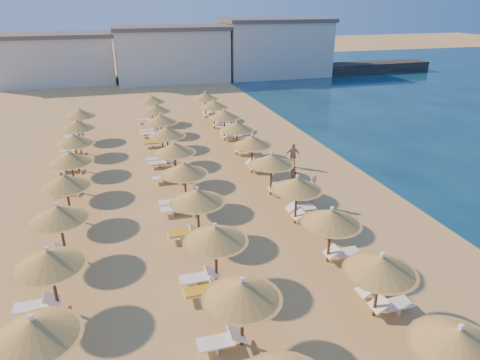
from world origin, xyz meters
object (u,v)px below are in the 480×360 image
object	(u,v)px
parasol_row_west	(184,169)
jetty	(338,69)
beachgoer_c	(293,155)
beachgoer_b	(292,179)
beachgoer_a	(312,191)
parasol_row_east	(272,160)

from	to	relation	value
parasol_row_west	jetty	bearing A→B (deg)	51.89
beachgoer_c	beachgoer_b	bearing A→B (deg)	-97.36
jetty	beachgoer_a	bearing A→B (deg)	-121.17
parasol_row_west	beachgoer_b	distance (m)	6.53
jetty	parasol_row_west	xyz separation A→B (m)	(-30.13, -38.42, 1.42)
jetty	beachgoer_b	size ratio (longest dim) A/B	18.53
parasol_row_west	beachgoer_a	xyz separation A→B (m)	(6.68, -2.07, -1.25)
beachgoer_c	jetty	bearing A→B (deg)	73.09
jetty	parasol_row_west	bearing A→B (deg)	-129.20
beachgoer_a	beachgoer_b	distance (m)	2.09
parasol_row_east	parasol_row_west	size ratio (longest dim) A/B	1.00
jetty	beachgoer_c	world-z (taller)	beachgoer_c
parasol_row_east	beachgoer_a	world-z (taller)	parasol_row_east
beachgoer_c	parasol_row_east	bearing A→B (deg)	-112.35
parasol_row_east	beachgoer_a	distance (m)	2.93
jetty	parasol_row_east	world-z (taller)	parasol_row_east
parasol_row_west	beachgoer_b	bearing A→B (deg)	0.01
parasol_row_east	beachgoer_b	distance (m)	1.92
jetty	parasol_row_east	distance (m)	45.92
jetty	beachgoer_a	world-z (taller)	beachgoer_a
jetty	beachgoer_c	bearing A→B (deg)	-123.68
beachgoer_c	beachgoer_b	xyz separation A→B (m)	(-1.62, -3.80, -0.04)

